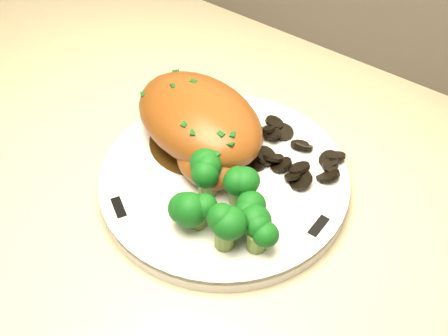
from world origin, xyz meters
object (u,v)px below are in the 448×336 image
Objects in this scene: counter at (61,268)px; plate at (224,180)px; chicken_breast at (200,123)px; broccoli_florets at (230,206)px.

counter is 0.60m from plate.
chicken_breast is at bearing 7.89° from counter.
plate is 1.41× the size of chicken_breast.
counter reaches higher than chicken_breast.
broccoli_florets is (0.04, -0.05, 0.03)m from plate.
plate is at bearing 3.59° from counter.
plate is 2.50× the size of broccoli_florets.
counter is at bearing -157.89° from chicken_breast.
plate is at bearing 130.83° from broccoli_florets.
counter reaches higher than broccoli_florets.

